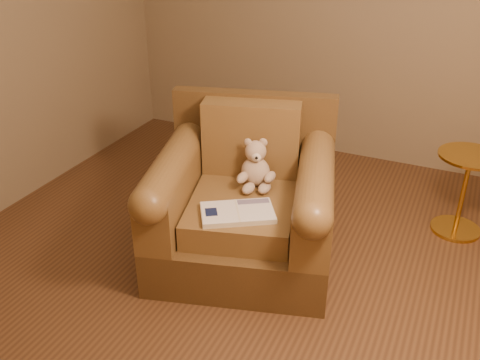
% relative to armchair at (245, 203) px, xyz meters
% --- Properties ---
extents(floor, '(4.00, 4.00, 0.00)m').
position_rel_armchair_xyz_m(floor, '(0.13, -0.20, -0.37)').
color(floor, brown).
rests_on(floor, ground).
extents(armchair, '(1.30, 1.26, 0.96)m').
position_rel_armchair_xyz_m(armchair, '(0.00, 0.00, 0.00)').
color(armchair, '#543A1C').
rests_on(armchair, floor).
extents(teddy_bear, '(0.23, 0.26, 0.32)m').
position_rel_armchair_xyz_m(teddy_bear, '(0.03, 0.10, 0.21)').
color(teddy_bear, tan).
rests_on(teddy_bear, armchair).
extents(guidebook, '(0.48, 0.43, 0.03)m').
position_rel_armchair_xyz_m(guidebook, '(0.08, -0.28, 0.10)').
color(guidebook, beige).
rests_on(guidebook, armchair).
extents(side_table, '(0.42, 0.42, 0.59)m').
position_rel_armchair_xyz_m(side_table, '(1.24, 0.85, -0.06)').
color(side_table, gold).
rests_on(side_table, floor).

